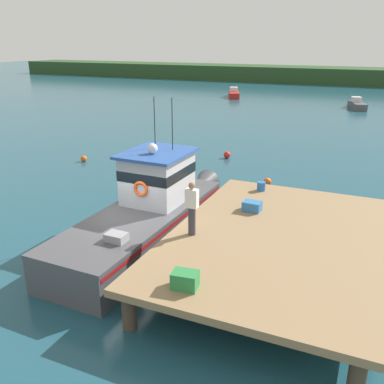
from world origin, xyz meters
The scene contains 13 objects.
ground_plane centered at (0.00, 0.00, 0.00)m, with size 200.00×200.00×0.00m, color #1E4C5B.
dock centered at (4.80, 0.00, 1.07)m, with size 6.00×9.00×1.20m.
main_fishing_boat centered at (0.21, 0.50, 1.01)m, with size 2.73×9.84×4.80m.
crate_stack_near_edge centered at (3.49, -3.65, 1.40)m, with size 0.60×0.44×0.40m, color #2D8442.
crate_single_far centered at (3.58, 1.56, 1.36)m, with size 0.60×0.44×0.33m, color #3370B2.
bait_bucket centered at (3.32, 3.68, 1.37)m, with size 0.32×0.32×0.34m, color #2866B2.
deckhand_by_the_boat centered at (2.47, -0.95, 2.06)m, with size 0.36×0.22×1.63m.
moored_boat_outer_mooring centered at (4.75, 35.46, 0.38)m, with size 2.18×4.41×1.11m.
moored_boat_mid_harbor centered at (-9.54, 38.89, 0.40)m, with size 2.48×4.57×1.16m.
mooring_buoy_channel_marker centered at (-0.87, 11.79, 0.20)m, with size 0.41×0.41×0.41m, color red.
mooring_buoy_outer centered at (-8.20, 7.76, 0.17)m, with size 0.35×0.35×0.35m, color #EA5B19.
mooring_buoy_inshore centered at (2.57, 7.83, 0.19)m, with size 0.38×0.38×0.38m, color #EA5B19.
far_shoreline centered at (0.00, 62.00, 1.20)m, with size 120.00×8.00×2.40m, color #284723.
Camera 1 is at (7.11, -11.47, 6.67)m, focal length 39.93 mm.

